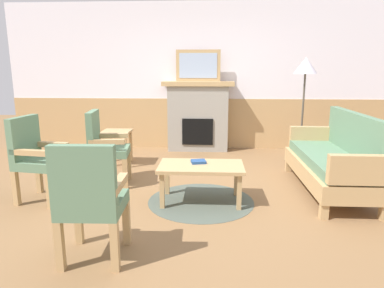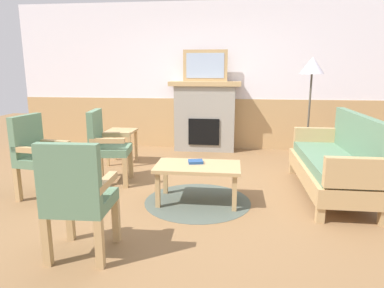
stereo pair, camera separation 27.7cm
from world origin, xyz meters
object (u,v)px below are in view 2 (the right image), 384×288
object	(u,v)px
book_on_table	(196,162)
armchair_front_left	(77,195)
couch	(335,163)
coffee_table	(198,170)
side_table	(122,137)
armchair_near_fireplace	(106,143)
fireplace	(205,116)
armchair_by_window_left	(37,152)
framed_picture	(205,66)
floor_lamp_by_couch	(312,72)

from	to	relation	value
book_on_table	armchair_front_left	distance (m)	1.60
couch	coffee_table	world-z (taller)	couch
book_on_table	side_table	distance (m)	1.95
book_on_table	armchair_near_fireplace	bearing A→B (deg)	159.86
armchair_front_left	fireplace	bearing A→B (deg)	80.07
side_table	armchair_by_window_left	bearing A→B (deg)	-108.72
coffee_table	side_table	size ratio (longest dim) A/B	1.75
framed_picture	armchair_near_fireplace	size ratio (longest dim) A/B	0.82
couch	armchair_by_window_left	bearing A→B (deg)	-172.29
armchair_front_left	couch	bearing A→B (deg)	35.59
couch	armchair_front_left	world-z (taller)	same
book_on_table	side_table	size ratio (longest dim) A/B	0.30
framed_picture	book_on_table	distance (m)	2.74
framed_picture	couch	size ratio (longest dim) A/B	0.44
floor_lamp_by_couch	armchair_front_left	bearing A→B (deg)	-127.91
fireplace	armchair_by_window_left	world-z (taller)	fireplace
armchair_by_window_left	armchair_front_left	distance (m)	1.67
coffee_table	armchair_front_left	distance (m)	1.55
side_table	coffee_table	bearing A→B (deg)	-47.28
coffee_table	armchair_near_fireplace	bearing A→B (deg)	157.12
armchair_by_window_left	floor_lamp_by_couch	xyz separation A→B (m)	(3.45, 1.77, 0.91)
framed_picture	book_on_table	bearing A→B (deg)	-87.64
book_on_table	armchair_front_left	size ratio (longest dim) A/B	0.17
coffee_table	floor_lamp_by_couch	xyz separation A→B (m)	(1.55, 1.73, 1.06)
couch	side_table	size ratio (longest dim) A/B	3.27
fireplace	couch	bearing A→B (deg)	-50.70
book_on_table	armchair_by_window_left	size ratio (longest dim) A/B	0.17
framed_picture	armchair_by_window_left	world-z (taller)	framed_picture
fireplace	side_table	distance (m)	1.67
side_table	book_on_table	bearing A→B (deg)	-46.35
framed_picture	floor_lamp_by_couch	bearing A→B (deg)	-26.99
armchair_near_fireplace	armchair_by_window_left	distance (m)	0.85
coffee_table	floor_lamp_by_couch	bearing A→B (deg)	48.22
book_on_table	couch	bearing A→B (deg)	12.18
coffee_table	floor_lamp_by_couch	world-z (taller)	floor_lamp_by_couch
armchair_by_window_left	armchair_front_left	xyz separation A→B (m)	(1.08, -1.27, 0.00)
fireplace	coffee_table	size ratio (longest dim) A/B	1.35
armchair_by_window_left	side_table	distance (m)	1.62
fireplace	book_on_table	xyz separation A→B (m)	(0.10, -2.51, -0.20)
couch	armchair_front_left	size ratio (longest dim) A/B	1.84
armchair_near_fireplace	side_table	world-z (taller)	armchair_near_fireplace
book_on_table	floor_lamp_by_couch	world-z (taller)	floor_lamp_by_couch
couch	book_on_table	distance (m)	1.70
couch	fireplace	bearing A→B (deg)	129.30
framed_picture	armchair_front_left	bearing A→B (deg)	-99.92
armchair_near_fireplace	floor_lamp_by_couch	size ratio (longest dim) A/B	0.58
armchair_by_window_left	armchair_front_left	bearing A→B (deg)	-49.58
floor_lamp_by_couch	fireplace	bearing A→B (deg)	153.02
fireplace	armchair_front_left	bearing A→B (deg)	-99.93
couch	floor_lamp_by_couch	size ratio (longest dim) A/B	1.07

